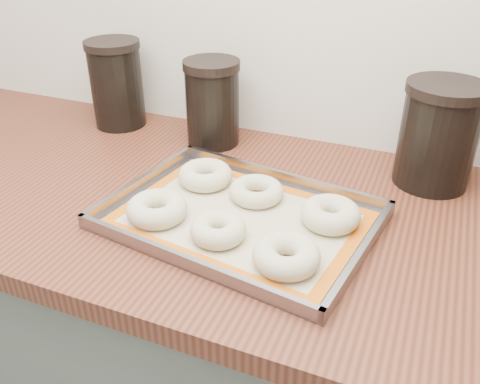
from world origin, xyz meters
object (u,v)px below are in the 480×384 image
at_px(bagel_back_right, 330,214).
at_px(canister_mid, 212,103).
at_px(bagel_front_right, 286,256).
at_px(bagel_back_mid, 256,191).
at_px(canister_left, 117,84).
at_px(bagel_back_left, 205,175).
at_px(bagel_front_mid, 218,230).
at_px(baking_tray, 240,218).
at_px(bagel_front_left, 157,209).
at_px(canister_right, 438,135).

xyz_separation_m(bagel_back_right, canister_mid, (-0.34, 0.24, 0.07)).
distance_m(bagel_front_right, bagel_back_mid, 0.21).
relative_size(canister_left, canister_mid, 1.08).
distance_m(bagel_back_left, canister_mid, 0.22).
relative_size(bagel_front_mid, bagel_back_left, 0.89).
bearing_deg(bagel_front_right, bagel_back_mid, 123.72).
height_order(bagel_back_mid, bagel_back_right, bagel_back_right).
relative_size(baking_tray, bagel_front_left, 4.65).
xyz_separation_m(bagel_front_left, bagel_back_right, (0.29, 0.10, 0.00)).
xyz_separation_m(baking_tray, bagel_front_right, (0.12, -0.10, 0.02)).
distance_m(bagel_front_mid, canister_mid, 0.40).
xyz_separation_m(bagel_front_left, bagel_back_mid, (0.14, 0.13, -0.00)).
xyz_separation_m(bagel_back_mid, bagel_back_right, (0.15, -0.03, 0.00)).
bearing_deg(bagel_back_right, bagel_back_left, 169.73).
bearing_deg(bagel_front_right, canister_mid, 128.45).
relative_size(baking_tray, bagel_back_left, 4.70).
distance_m(bagel_back_left, canister_left, 0.40).
relative_size(baking_tray, bagel_back_mid, 4.93).
relative_size(bagel_back_mid, canister_right, 0.49).
relative_size(bagel_front_right, canister_right, 0.52).
relative_size(bagel_front_right, bagel_back_mid, 1.04).
bearing_deg(canister_mid, bagel_front_right, -51.55).
bearing_deg(bagel_back_mid, bagel_front_left, -137.16).
xyz_separation_m(bagel_front_mid, canister_left, (-0.44, 0.37, 0.08)).
xyz_separation_m(bagel_front_left, canister_mid, (-0.05, 0.34, 0.07)).
bearing_deg(bagel_front_left, bagel_back_left, 80.53).
bearing_deg(bagel_front_left, canister_left, 131.66).
relative_size(bagel_front_mid, canister_mid, 0.49).
relative_size(baking_tray, bagel_back_right, 4.82).
relative_size(bagel_front_mid, canister_left, 0.45).
xyz_separation_m(bagel_back_mid, canister_mid, (-0.19, 0.21, 0.08)).
height_order(bagel_back_left, canister_right, canister_right).
bearing_deg(bagel_front_mid, bagel_front_left, 172.89).
height_order(bagel_back_left, canister_left, canister_left).
xyz_separation_m(baking_tray, bagel_back_mid, (0.00, 0.08, 0.01)).
xyz_separation_m(bagel_front_right, bagel_back_mid, (-0.11, 0.17, -0.00)).
relative_size(bagel_front_left, bagel_front_right, 1.02).
distance_m(baking_tray, canister_mid, 0.35).
distance_m(baking_tray, bagel_front_right, 0.15).
distance_m(bagel_front_mid, bagel_back_mid, 0.15).
relative_size(bagel_front_mid, bagel_back_right, 0.91).
bearing_deg(bagel_back_right, bagel_front_left, -161.15).
xyz_separation_m(canister_left, canister_right, (0.75, -0.02, -0.00)).
bearing_deg(bagel_back_left, canister_mid, 110.61).
bearing_deg(bagel_front_right, canister_right, 63.81).
height_order(bagel_front_left, canister_right, canister_right).
xyz_separation_m(bagel_back_left, bagel_back_mid, (0.12, -0.02, -0.00)).
xyz_separation_m(bagel_front_mid, canister_mid, (-0.17, 0.35, 0.08)).
bearing_deg(canister_left, bagel_back_mid, -25.98).
bearing_deg(bagel_back_left, canister_right, 24.15).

